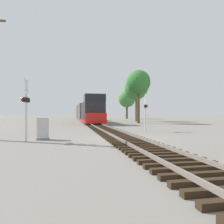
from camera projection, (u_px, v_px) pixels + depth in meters
The scene contains 9 objects.
ground_plane at pixel (122, 139), 15.15m from camera, with size 400.00×400.00×0.00m, color slate.
rail_track_bed at pixel (122, 137), 15.15m from camera, with size 2.60×160.00×0.31m.
freight_train at pixel (85, 112), 52.03m from camera, with size 3.01×45.93×4.51m.
crossing_signal_near at pixel (26, 103), 13.54m from camera, with size 0.41×1.01×4.03m.
crossing_signal_far at pixel (146, 109), 20.92m from camera, with size 0.55×1.01×3.59m.
relay_cabinet at pixel (43, 129), 14.51m from camera, with size 0.79×0.61×1.48m.
tree_far_right at pixel (138, 82), 37.12m from camera, with size 4.10×4.10×9.11m.
tree_mid_background at pixel (136, 88), 45.60m from camera, with size 4.98×4.98×9.55m.
tree_deep_background at pixel (127, 99), 65.14m from camera, with size 5.02×5.02×8.46m.
Camera 1 is at (-3.63, -14.73, 1.80)m, focal length 35.00 mm.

